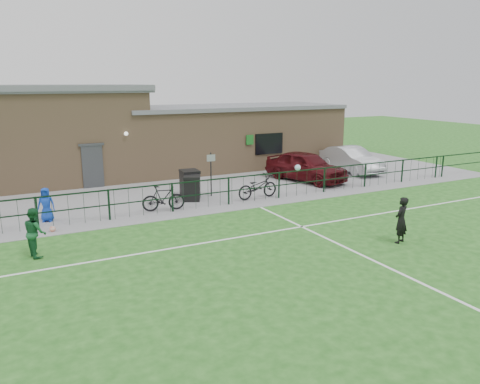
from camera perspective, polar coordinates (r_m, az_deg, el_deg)
name	(u,v)px	position (r m, az deg, el deg)	size (l,w,h in m)	color
ground	(325,277)	(12.95, 10.31, -10.19)	(90.00, 90.00, 0.00)	#205A1A
paving_strip	(165,183)	(24.54, -9.09, 1.14)	(34.00, 13.00, 0.02)	gray
pitch_line_touch	(209,209)	(19.35, -3.79, -2.03)	(28.00, 0.10, 0.01)	white
pitch_line_mid	(253,235)	(16.08, 1.63, -5.23)	(28.00, 0.10, 0.01)	white
pitch_line_perp	(381,264)	(14.18, 16.82, -8.42)	(0.10, 16.00, 0.01)	white
perimeter_fence	(207,194)	(19.38, -4.05, -0.19)	(28.00, 0.10, 1.20)	black
wheelie_bin_left	(192,189)	(20.59, -5.86, 0.37)	(0.67, 0.76, 1.01)	black
wheelie_bin_right	(190,184)	(21.33, -6.15, 0.96)	(0.74, 0.84, 1.12)	black
sign_post	(211,174)	(21.20, -3.56, 2.15)	(0.06, 0.06, 2.00)	black
car_maroon	(306,166)	(24.77, 8.04, 3.15)	(1.84, 4.57, 1.56)	#470C11
car_silver	(351,159)	(27.75, 13.38, 3.88)	(1.52, 4.37, 1.44)	#A2A6AA
bicycle_d	(163,198)	(19.09, -9.32, -0.75)	(0.49, 1.72, 1.03)	black
bicycle_e	(258,187)	(20.83, 2.15, 0.64)	(0.70, 2.02, 1.06)	black
spectator_child	(46,205)	(18.81, -22.56, -1.43)	(0.63, 0.41, 1.28)	#1239AB
goalkeeper_kick	(397,218)	(16.00, 18.62, -3.03)	(2.10, 3.91, 2.16)	black
outfield_player	(35,232)	(15.24, -23.71, -4.51)	(0.73, 0.57, 1.50)	#17522A
ball_ground	(53,229)	(17.61, -21.88, -4.21)	(0.21, 0.21, 0.21)	silver
clubhouse	(131,135)	(26.80, -13.10, 6.78)	(24.25, 5.40, 4.96)	#9F7D59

